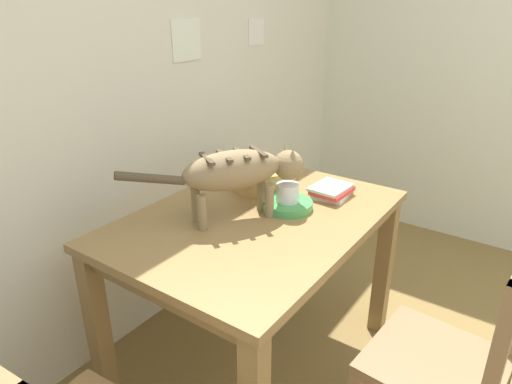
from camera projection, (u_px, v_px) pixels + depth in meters
name	position (u px, v px, depth m)	size (l,w,h in m)	color
wall_rear	(104.00, 79.00, 1.90)	(4.48, 0.11, 2.50)	silver
dining_table	(256.00, 235.00, 1.88)	(1.18, 0.85, 0.75)	olive
cat	(240.00, 171.00, 1.74)	(0.65, 0.42, 0.28)	#8B734F
saucer_bowl	(287.00, 205.00, 1.89)	(0.21, 0.21, 0.03)	#449A4D
coffee_mug	(288.00, 192.00, 1.87)	(0.13, 0.09, 0.08)	silver
magazine	(254.00, 179.00, 2.20)	(0.25, 0.23, 0.01)	silver
book_stack	(332.00, 191.00, 2.00)	(0.20, 0.16, 0.05)	silver
wicker_basket	(264.00, 176.00, 2.09)	(0.29, 0.29, 0.11)	tan
wooden_chair_far	(448.00, 364.00, 1.50)	(0.45, 0.45, 0.92)	olive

